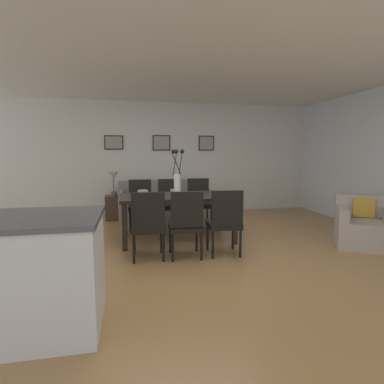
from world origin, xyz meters
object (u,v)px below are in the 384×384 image
dining_chair_near_right (140,202)px  bowl_near_left (144,195)px  dining_chair_far_left (186,221)px  bowl_near_right (143,192)px  dining_table (177,200)px  framed_picture_right (206,143)px  centerpiece_vase (177,178)px  table_lamp (113,178)px  framed_picture_left (114,143)px  dining_chair_far_right (170,201)px  side_table (114,208)px  armchair (365,227)px  sofa (164,204)px  dining_chair_mid_left (225,219)px  dining_chair_mid_right (199,200)px  bowl_far_right (175,191)px  framed_picture_center (161,143)px  dining_chair_near_left (148,222)px  bowl_far_left (179,194)px

dining_chair_near_right → bowl_near_left: 1.12m
dining_chair_far_left → bowl_near_right: (-0.51, 1.14, 0.27)m
dining_table → framed_picture_right: size_ratio=4.82×
centerpiece_vase → dining_table: bearing=-124.7°
dining_table → framed_picture_right: 2.79m
bowl_near_left → table_lamp: (-0.55, 2.03, 0.11)m
dining_chair_far_left → framed_picture_right: size_ratio=2.46×
dining_chair_far_left → framed_picture_left: bearing=107.7°
dining_chair_far_right → side_table: size_ratio=1.77×
armchair → bowl_near_left: bearing=168.6°
sofa → side_table: bearing=-175.5°
dining_chair_mid_left → dining_chair_mid_right: same height
dining_chair_far_right → framed_picture_right: bearing=53.8°
bowl_far_right → framed_picture_left: framed_picture_left is taller
bowl_near_right → bowl_far_right: size_ratio=1.00×
bowl_far_right → sofa: size_ratio=0.09×
bowl_near_right → dining_chair_far_right: bearing=51.4°
centerpiece_vase → bowl_far_right: bearing=90.2°
bowl_near_left → side_table: 2.17m
bowl_near_right → bowl_far_right: 0.54m
framed_picture_left → framed_picture_center: (1.08, -0.00, 0.00)m
dining_table → dining_chair_mid_left: bearing=-60.5°
dining_chair_far_right → side_table: (-1.08, 0.93, -0.25)m
dining_chair_mid_left → bowl_near_left: bearing=146.7°
dining_chair_near_right → dining_chair_mid_left: (1.08, -1.78, 0.00)m
bowl_near_left → bowl_far_right: size_ratio=1.00×
dining_chair_far_right → sofa: size_ratio=0.46×
dining_chair_far_right → sofa: 1.04m
side_table → framed_picture_left: framed_picture_left is taller
dining_table → sofa: size_ratio=0.91×
dining_chair_near_right → dining_chair_far_left: (0.54, -1.79, 0.00)m
dining_chair_mid_right → table_lamp: 1.92m
sofa → armchair: (2.77, -2.78, 0.01)m
framed_picture_left → dining_chair_near_left: bearing=-80.3°
centerpiece_vase → dining_chair_far_right: bearing=90.7°
dining_chair_far_right → bowl_far_right: 0.72m
dining_chair_mid_left → bowl_near_left: (-1.06, 0.69, 0.27)m
sofa → framed_picture_left: 1.82m
dining_chair_mid_right → bowl_far_left: 1.31m
bowl_far_right → framed_picture_right: 2.57m
sofa → dining_table: bearing=-90.0°
dining_chair_near_left → bowl_near_left: dining_chair_near_left is taller
dining_chair_mid_right → bowl_near_right: dining_chair_mid_right is taller
bowl_near_right → bowl_far_left: same height
centerpiece_vase → bowl_near_left: centerpiece_vase is taller
bowl_far_left → bowl_far_right: (0.00, 0.44, 0.00)m
dining_chair_near_left → bowl_near_right: size_ratio=5.41×
armchair → framed_picture_right: framed_picture_right is taller
centerpiece_vase → bowl_near_left: 0.63m
dining_chair_far_left → dining_chair_mid_left: (0.55, 0.01, 0.00)m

